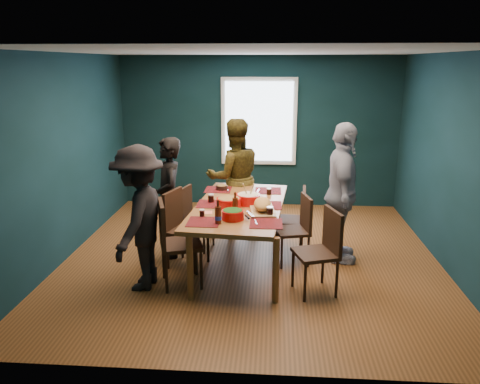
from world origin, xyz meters
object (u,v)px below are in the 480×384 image
object	(u,v)px
chair_left_mid	(181,222)
person_right	(342,194)
person_far_left	(169,198)
person_back	(234,177)
chair_right_mid	(299,224)
chair_right_far	(296,214)
chair_left_near	(172,237)
chair_right_near	(323,245)
bowl_herbs	(233,214)
cutting_board	(262,205)
bowl_salad	(229,202)
person_near_left	(139,218)
chair_left_far	(192,213)
bowl_dumpling	(248,198)
dining_table	(239,211)

from	to	relation	value
chair_left_mid	person_right	bearing A→B (deg)	26.01
person_far_left	person_back	world-z (taller)	person_back
chair_right_mid	chair_right_far	bearing A→B (deg)	77.81
chair_left_mid	chair_left_near	xyz separation A→B (m)	(0.02, -0.59, 0.02)
chair_right_near	person_far_left	distance (m)	2.20
bowl_herbs	cutting_board	world-z (taller)	cutting_board
chair_right_far	chair_right_mid	xyz separation A→B (m)	(0.01, -0.42, 0.00)
chair_left_mid	bowl_salad	xyz separation A→B (m)	(0.63, -0.07, 0.30)
chair_right_near	person_right	size ratio (longest dim) A/B	0.53
chair_left_near	chair_right_mid	bearing A→B (deg)	9.63
person_far_left	bowl_herbs	world-z (taller)	person_far_left
chair_left_near	person_near_left	bearing A→B (deg)	171.04
chair_right_far	person_near_left	distance (m)	2.26
chair_left_far	chair_left_mid	bearing A→B (deg)	-78.74
chair_left_far	bowl_dumpling	xyz separation A→B (m)	(0.82, -0.47, 0.37)
chair_left_far	bowl_dumpling	distance (m)	1.02
person_right	cutting_board	distance (m)	1.12
chair_right_mid	bowl_dumpling	xyz separation A→B (m)	(-0.66, -0.06, 0.36)
chair_right_near	bowl_dumpling	size ratio (longest dim) A/B	3.17
person_right	chair_right_far	bearing A→B (deg)	63.81
dining_table	chair_right_near	distance (m)	1.23
person_far_left	dining_table	bearing A→B (deg)	56.18
person_right	cutting_board	xyz separation A→B (m)	(-1.02, -0.47, -0.04)
chair_left_near	bowl_dumpling	distance (m)	1.14
chair_left_near	chair_left_far	bearing A→B (deg)	71.50
person_back	cutting_board	world-z (taller)	person_back
person_back	bowl_herbs	size ratio (longest dim) A/B	6.90
person_far_left	person_right	size ratio (longest dim) A/B	0.88
chair_right_far	person_right	world-z (taller)	person_right
person_near_left	bowl_salad	xyz separation A→B (m)	(0.97, 0.58, 0.04)
bowl_salad	bowl_herbs	xyz separation A→B (m)	(0.09, -0.44, -0.01)
chair_left_far	chair_right_near	world-z (taller)	chair_right_near
dining_table	cutting_board	distance (m)	0.41
chair_right_near	person_near_left	bearing A→B (deg)	162.03
chair_right_far	bowl_herbs	size ratio (longest dim) A/B	3.51
person_near_left	chair_right_near	bearing A→B (deg)	95.97
bowl_dumpling	bowl_herbs	bearing A→B (deg)	-102.57
chair_left_mid	person_near_left	distance (m)	0.78
chair_right_near	person_near_left	size ratio (longest dim) A/B	0.58
chair_left_near	bowl_herbs	xyz separation A→B (m)	(0.70, 0.08, 0.27)
bowl_salad	cutting_board	distance (m)	0.43
chair_left_mid	chair_right_near	bearing A→B (deg)	-1.84
cutting_board	person_near_left	bearing A→B (deg)	-168.40
bowl_dumpling	cutting_board	size ratio (longest dim) A/B	0.43
person_back	cutting_board	size ratio (longest dim) A/B	2.48
dining_table	chair_left_near	xyz separation A→B (m)	(-0.74, -0.65, -0.14)
person_far_left	cutting_board	bearing A→B (deg)	49.77
person_far_left	bowl_salad	bearing A→B (deg)	46.48
chair_right_far	person_back	bearing A→B (deg)	148.84
chair_right_far	chair_left_near	bearing A→B (deg)	-138.01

